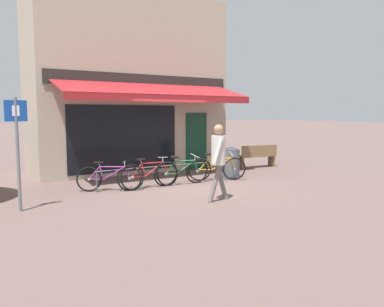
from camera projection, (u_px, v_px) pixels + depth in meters
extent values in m
plane|color=brown|center=(190.00, 186.00, 10.72)|extent=(160.00, 160.00, 0.00)
cube|color=tan|center=(128.00, 85.00, 13.95)|extent=(6.93, 3.00, 6.27)
cube|color=black|center=(125.00, 138.00, 12.47)|extent=(3.81, 0.04, 2.20)
cube|color=#143D28|center=(196.00, 141.00, 13.99)|extent=(0.90, 0.04, 2.10)
cube|color=#282623|center=(145.00, 81.00, 12.66)|extent=(6.59, 0.06, 0.44)
cube|color=maroon|center=(156.00, 89.00, 11.98)|extent=(6.24, 1.76, 0.50)
cube|color=maroon|center=(170.00, 99.00, 11.27)|extent=(6.24, 0.03, 0.20)
cylinder|color=#47494F|center=(162.00, 166.00, 10.88)|extent=(4.00, 0.04, 0.04)
cylinder|color=#47494F|center=(97.00, 182.00, 9.88)|extent=(0.04, 0.04, 0.55)
cylinder|color=#47494F|center=(216.00, 170.00, 11.94)|extent=(0.04, 0.04, 0.55)
torus|color=black|center=(129.00, 178.00, 10.08)|extent=(0.65, 0.39, 0.67)
cylinder|color=#9E9EA3|center=(129.00, 178.00, 10.08)|extent=(0.09, 0.09, 0.07)
torus|color=black|center=(89.00, 179.00, 9.97)|extent=(0.65, 0.39, 0.67)
cylinder|color=#9E9EA3|center=(89.00, 179.00, 9.97)|extent=(0.09, 0.09, 0.07)
cylinder|color=#892D7A|center=(114.00, 173.00, 10.03)|extent=(0.56, 0.27, 0.36)
cylinder|color=#892D7A|center=(112.00, 167.00, 10.03)|extent=(0.60, 0.32, 0.05)
cylinder|color=#892D7A|center=(102.00, 173.00, 10.00)|extent=(0.11, 0.11, 0.35)
cylinder|color=#892D7A|center=(96.00, 179.00, 9.99)|extent=(0.35, 0.20, 0.05)
cylinder|color=#892D7A|center=(94.00, 173.00, 9.98)|extent=(0.31, 0.15, 0.35)
cylinder|color=#892D7A|center=(127.00, 173.00, 10.07)|extent=(0.14, 0.12, 0.32)
cylinder|color=#9E9EA3|center=(99.00, 165.00, 9.99)|extent=(0.06, 0.05, 0.11)
cube|color=black|center=(99.00, 162.00, 9.99)|extent=(0.26, 0.20, 0.06)
cylinder|color=#9E9EA3|center=(125.00, 164.00, 10.06)|extent=(0.04, 0.05, 0.14)
cylinder|color=#9E9EA3|center=(125.00, 162.00, 10.06)|extent=(0.25, 0.48, 0.07)
torus|color=black|center=(167.00, 173.00, 10.78)|extent=(0.72, 0.16, 0.72)
cylinder|color=#9E9EA3|center=(167.00, 173.00, 10.78)|extent=(0.07, 0.07, 0.08)
torus|color=black|center=(132.00, 177.00, 10.14)|extent=(0.72, 0.16, 0.72)
cylinder|color=#9E9EA3|center=(132.00, 177.00, 10.14)|extent=(0.07, 0.07, 0.08)
cylinder|color=#B21E1E|center=(154.00, 169.00, 10.53)|extent=(0.62, 0.11, 0.38)
cylinder|color=#B21E1E|center=(152.00, 163.00, 10.51)|extent=(0.69, 0.07, 0.05)
cylinder|color=#B21E1E|center=(143.00, 170.00, 10.34)|extent=(0.13, 0.08, 0.38)
cylinder|color=#B21E1E|center=(139.00, 177.00, 10.25)|extent=(0.39, 0.05, 0.05)
cylinder|color=#B21E1E|center=(137.00, 170.00, 10.22)|extent=(0.34, 0.09, 0.37)
cylinder|color=#B21E1E|center=(165.00, 168.00, 10.74)|extent=(0.16, 0.07, 0.35)
cylinder|color=#9E9EA3|center=(141.00, 162.00, 10.30)|extent=(0.06, 0.04, 0.11)
cube|color=black|center=(140.00, 159.00, 10.29)|extent=(0.25, 0.12, 0.06)
cylinder|color=#9E9EA3|center=(163.00, 160.00, 10.70)|extent=(0.03, 0.04, 0.14)
cylinder|color=#9E9EA3|center=(163.00, 157.00, 10.70)|extent=(0.05, 0.52, 0.08)
torus|color=black|center=(197.00, 171.00, 11.15)|extent=(0.74, 0.20, 0.73)
cylinder|color=#9E9EA3|center=(197.00, 171.00, 11.15)|extent=(0.07, 0.07, 0.08)
torus|color=black|center=(166.00, 174.00, 10.66)|extent=(0.74, 0.20, 0.73)
cylinder|color=#9E9EA3|center=(166.00, 174.00, 10.66)|extent=(0.07, 0.07, 0.08)
cylinder|color=#23703D|center=(186.00, 167.00, 10.92)|extent=(0.58, 0.12, 0.39)
cylinder|color=#23703D|center=(185.00, 161.00, 10.86)|extent=(0.64, 0.07, 0.05)
cylinder|color=#23703D|center=(176.00, 167.00, 10.77)|extent=(0.13, 0.10, 0.38)
cylinder|color=#23703D|center=(171.00, 174.00, 10.75)|extent=(0.36, 0.05, 0.05)
cylinder|color=#23703D|center=(171.00, 168.00, 10.68)|extent=(0.31, 0.11, 0.38)
cylinder|color=#23703D|center=(196.00, 166.00, 11.08)|extent=(0.16, 0.09, 0.35)
cylinder|color=#9E9EA3|center=(175.00, 159.00, 10.69)|extent=(0.06, 0.04, 0.11)
cube|color=black|center=(175.00, 157.00, 10.67)|extent=(0.25, 0.12, 0.06)
cylinder|color=#9E9EA3|center=(195.00, 158.00, 11.00)|extent=(0.03, 0.05, 0.14)
cylinder|color=#9E9EA3|center=(195.00, 156.00, 10.98)|extent=(0.06, 0.52, 0.10)
torus|color=black|center=(234.00, 169.00, 11.65)|extent=(0.72, 0.44, 0.73)
cylinder|color=#9E9EA3|center=(234.00, 169.00, 11.65)|extent=(0.09, 0.09, 0.08)
torus|color=black|center=(200.00, 169.00, 11.51)|extent=(0.72, 0.44, 0.73)
cylinder|color=#9E9EA3|center=(200.00, 169.00, 11.51)|extent=(0.09, 0.09, 0.08)
cylinder|color=orange|center=(221.00, 164.00, 11.56)|extent=(0.55, 0.33, 0.39)
cylinder|color=orange|center=(220.00, 158.00, 11.51)|extent=(0.63, 0.31, 0.05)
cylinder|color=orange|center=(211.00, 164.00, 11.51)|extent=(0.13, 0.05, 0.38)
cylinder|color=orange|center=(206.00, 170.00, 11.54)|extent=(0.36, 0.19, 0.05)
cylinder|color=orange|center=(205.00, 164.00, 11.48)|extent=(0.29, 0.21, 0.38)
cylinder|color=orange|center=(233.00, 164.00, 11.60)|extent=(0.16, 0.04, 0.35)
cylinder|color=#9E9EA3|center=(209.00, 156.00, 11.45)|extent=(0.06, 0.02, 0.11)
cube|color=black|center=(209.00, 154.00, 11.43)|extent=(0.26, 0.20, 0.06)
cylinder|color=#9E9EA3|center=(231.00, 156.00, 11.53)|extent=(0.04, 0.05, 0.14)
cylinder|color=#9E9EA3|center=(231.00, 154.00, 11.52)|extent=(0.24, 0.48, 0.10)
cylinder|color=slate|center=(215.00, 184.00, 8.80)|extent=(0.37, 0.18, 0.90)
cylinder|color=slate|center=(221.00, 182.00, 9.06)|extent=(0.37, 0.18, 0.90)
cylinder|color=beige|center=(218.00, 150.00, 8.85)|extent=(0.40, 0.40, 0.69)
sphere|color=#A87A5B|center=(219.00, 129.00, 8.79)|extent=(0.23, 0.23, 0.23)
cylinder|color=beige|center=(219.00, 149.00, 9.06)|extent=(0.30, 0.10, 0.61)
cylinder|color=beige|center=(218.00, 151.00, 8.63)|extent=(0.30, 0.10, 0.61)
cylinder|color=#515459|center=(231.00, 164.00, 12.08)|extent=(0.55, 0.55, 0.92)
cone|color=#33353A|center=(231.00, 148.00, 12.02)|extent=(0.57, 0.57, 0.11)
cylinder|color=slate|center=(18.00, 155.00, 7.86)|extent=(0.07, 0.07, 2.41)
cube|color=#14429E|center=(16.00, 111.00, 7.76)|extent=(0.44, 0.02, 0.44)
cube|color=white|center=(16.00, 111.00, 7.74)|extent=(0.14, 0.01, 0.22)
cube|color=brown|center=(257.00, 156.00, 14.45)|extent=(1.64, 0.61, 0.06)
cube|color=brown|center=(260.00, 151.00, 14.26)|extent=(1.60, 0.23, 0.40)
cube|color=brown|center=(241.00, 163.00, 14.17)|extent=(0.12, 0.36, 0.45)
cube|color=brown|center=(271.00, 161.00, 14.79)|extent=(0.12, 0.36, 0.45)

